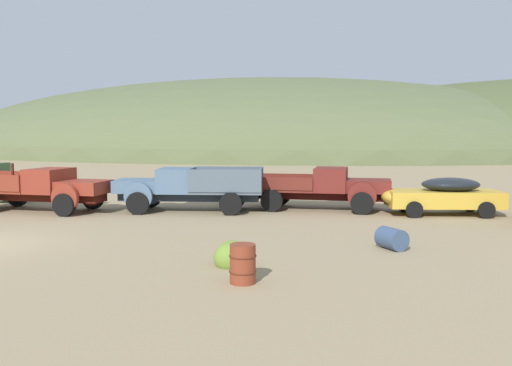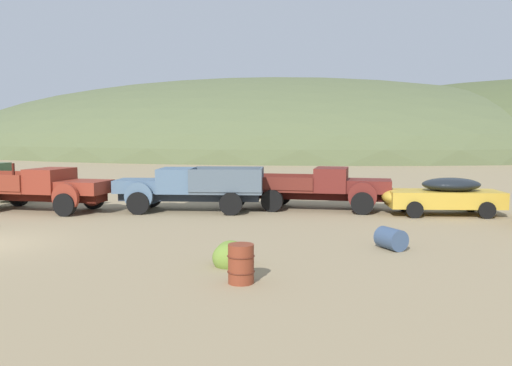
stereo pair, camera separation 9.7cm
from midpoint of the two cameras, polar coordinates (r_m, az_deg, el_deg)
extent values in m
ellipsoid|color=#56603D|center=(93.74, 0.25, 3.25)|extent=(115.12, 72.99, 25.11)
cube|color=#47603D|center=(29.55, -24.09, 0.41)|extent=(2.04, 1.88, 0.55)
cube|color=#B7B2A8|center=(29.07, -22.62, 0.34)|extent=(0.18, 1.19, 0.44)
cylinder|color=#47603D|center=(28.88, -25.60, -0.46)|extent=(1.21, 0.28, 1.20)
cylinder|color=#47603D|center=(30.57, -23.40, -0.08)|extent=(1.21, 0.28, 1.20)
cylinder|color=black|center=(30.64, -23.33, -0.59)|extent=(0.98, 0.36, 0.96)
cube|color=#42140D|center=(25.31, -22.08, -1.30)|extent=(6.13, 1.00, 0.36)
cube|color=maroon|center=(24.00, -17.76, -0.41)|extent=(1.94, 1.76, 0.55)
cube|color=#B7B2A8|center=(23.54, -15.89, -0.54)|extent=(0.08, 1.21, 0.44)
cylinder|color=maroon|center=(23.31, -19.62, -1.51)|extent=(1.20, 0.18, 1.20)
cylinder|color=maroon|center=(25.05, -16.98, -0.98)|extent=(1.20, 0.18, 1.20)
cube|color=maroon|center=(24.90, -21.06, 0.26)|extent=(1.42, 2.02, 1.05)
cube|color=black|center=(24.52, -19.85, 0.72)|extent=(0.06, 1.71, 0.59)
cube|color=maroon|center=(26.30, -25.05, -0.65)|extent=(3.10, 2.11, 0.12)
cube|color=maroon|center=(27.09, -23.68, 0.44)|extent=(3.10, 0.11, 0.70)
cube|color=#42140D|center=(24.63, -24.44, 1.36)|extent=(0.08, 0.08, 0.50)
cylinder|color=black|center=(23.29, -19.68, -2.21)|extent=(0.96, 0.28, 0.96)
cylinder|color=black|center=(25.13, -16.90, -1.60)|extent=(0.96, 0.28, 0.96)
cylinder|color=black|center=(27.36, -23.98, -1.28)|extent=(0.96, 0.28, 0.96)
cube|color=#262D39|center=(23.57, -6.99, -1.41)|extent=(6.18, 2.12, 0.36)
cube|color=slate|center=(24.01, -12.29, -0.28)|extent=(2.22, 2.09, 0.55)
cube|color=#B7B2A8|center=(24.27, -14.34, -0.33)|extent=(0.31, 1.20, 0.44)
cylinder|color=slate|center=(24.99, -11.08, -0.86)|extent=(1.21, 0.40, 1.20)
cylinder|color=slate|center=(22.98, -12.35, -1.41)|extent=(1.21, 0.40, 1.20)
cube|color=slate|center=(23.60, -8.39, 0.30)|extent=(1.77, 2.25, 1.05)
cube|color=black|center=(23.72, -9.91, 0.81)|extent=(0.37, 1.69, 0.59)
cube|color=#4D5B67|center=(23.31, -2.95, -0.86)|extent=(3.43, 2.65, 0.12)
cube|color=#4D5B67|center=(24.30, -2.69, 0.66)|extent=(3.05, 0.68, 0.95)
cube|color=#4D5B67|center=(22.21, -3.24, 0.22)|extent=(3.05, 0.68, 0.95)
cube|color=#4D5B67|center=(23.14, 0.68, 0.43)|extent=(0.50, 2.09, 0.95)
cylinder|color=black|center=(25.07, -11.03, -1.48)|extent=(1.00, 0.46, 0.96)
cylinder|color=black|center=(22.97, -12.37, -2.12)|extent=(1.00, 0.46, 0.96)
cylinder|color=black|center=(24.41, -2.07, -1.57)|extent=(1.00, 0.46, 0.96)
cylinder|color=black|center=(22.24, -2.59, -2.24)|extent=(1.00, 0.46, 0.96)
cube|color=black|center=(24.04, 6.81, -1.28)|extent=(6.04, 1.13, 0.36)
cube|color=maroon|center=(23.87, 12.13, -0.31)|extent=(1.94, 1.81, 0.55)
cube|color=#B7B2A8|center=(23.88, 14.25, -0.42)|extent=(0.11, 1.22, 0.44)
cylinder|color=maroon|center=(22.86, 11.45, -1.43)|extent=(1.20, 0.21, 1.20)
cylinder|color=maroon|center=(24.95, 11.55, -0.87)|extent=(1.20, 0.21, 1.20)
cube|color=maroon|center=(23.92, 8.19, 0.37)|extent=(1.44, 2.07, 1.05)
cube|color=black|center=(23.86, 9.70, 0.84)|extent=(0.09, 1.73, 0.59)
cube|color=maroon|center=(24.23, 2.94, -0.62)|extent=(3.09, 2.19, 0.12)
cube|color=maroon|center=(23.16, 2.49, -0.06)|extent=(3.04, 0.17, 0.55)
cube|color=maroon|center=(25.24, 3.35, 0.38)|extent=(3.04, 0.17, 0.55)
cube|color=maroon|center=(24.49, -0.43, 0.23)|extent=(0.15, 2.12, 0.55)
cylinder|color=black|center=(22.84, 11.43, -2.15)|extent=(0.97, 0.30, 0.96)
cylinder|color=black|center=(25.04, 11.54, -1.50)|extent=(0.97, 0.30, 0.96)
cylinder|color=black|center=(23.24, 1.85, -1.91)|extent=(0.97, 0.30, 0.96)
cylinder|color=black|center=(25.40, 2.79, -1.30)|extent=(0.97, 0.30, 0.96)
cube|color=gold|center=(23.69, 19.59, -1.60)|extent=(4.88, 2.71, 0.68)
ellipsoid|color=black|center=(23.71, 20.27, -0.16)|extent=(2.67, 2.06, 0.57)
ellipsoid|color=gold|center=(23.17, 14.67, -1.44)|extent=(1.28, 1.65, 0.61)
cylinder|color=black|center=(24.26, 15.70, -2.14)|extent=(0.71, 0.33, 0.68)
cylinder|color=black|center=(22.47, 16.74, -2.75)|extent=(0.71, 0.33, 0.68)
cylinder|color=black|center=(25.05, 22.10, -2.10)|extent=(0.71, 0.33, 0.68)
cylinder|color=black|center=(23.32, 23.59, -2.69)|extent=(0.71, 0.33, 0.68)
cylinder|color=brown|center=(12.28, -1.39, -8.63)|extent=(0.59, 0.59, 0.90)
torus|color=#552315|center=(12.23, -1.39, -7.81)|extent=(0.64, 0.64, 0.03)
torus|color=#552315|center=(12.32, -1.39, -9.44)|extent=(0.64, 0.64, 0.03)
cylinder|color=#384C6B|center=(16.28, 14.42, -5.80)|extent=(1.02, 1.06, 0.64)
ellipsoid|color=#4C8438|center=(25.81, 20.83, -2.13)|extent=(1.08, 0.97, 0.78)
ellipsoid|color=#4C8438|center=(25.98, 21.21, -1.88)|extent=(1.07, 0.96, 1.14)
ellipsoid|color=#4C8438|center=(25.99, 20.61, -2.08)|extent=(0.93, 0.84, 0.78)
ellipsoid|color=olive|center=(14.07, -2.51, -7.78)|extent=(0.86, 0.77, 0.80)
ellipsoid|color=olive|center=(13.85, -2.54, -8.00)|extent=(0.95, 0.86, 0.80)
camera|label=1|loc=(0.05, -89.86, 0.01)|focal=37.36mm
camera|label=2|loc=(0.05, 90.14, -0.01)|focal=37.36mm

